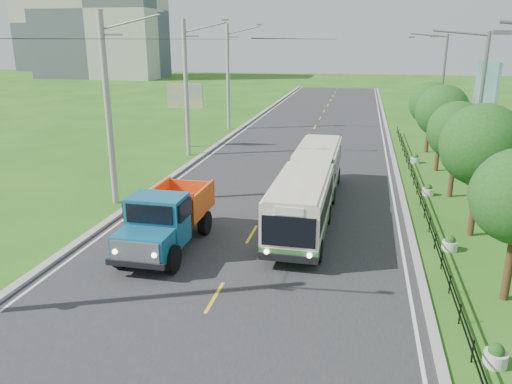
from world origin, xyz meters
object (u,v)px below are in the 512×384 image
(billboard_left, at_px, (185,100))
(pole_far, at_px, (228,77))
(planter_front, at_px, (496,356))
(tree_back, at_px, (431,106))
(pole_near, at_px, (109,110))
(streetlight_far, at_px, (440,87))
(planter_far, at_px, (415,159))
(planter_near, at_px, (450,244))
(bus, at_px, (310,183))
(pole_mid, at_px, (187,88))
(tree_fifth, at_px, (442,114))
(dump_truck, at_px, (166,216))
(streetlight_mid, at_px, (476,111))
(billboard_right, at_px, (485,92))
(planter_mid, at_px, (428,190))
(tree_fourth, at_px, (457,134))
(tree_third, at_px, (482,149))

(billboard_left, bearing_deg, pole_far, 82.17)
(planter_front, bearing_deg, tree_back, 87.44)
(pole_near, height_order, streetlight_far, pole_near)
(planter_front, xyz_separation_m, billboard_left, (-18.10, 26.00, 3.58))
(planter_far, bearing_deg, pole_near, -142.37)
(planter_near, height_order, bus, bus)
(pole_mid, xyz_separation_m, tree_fifth, (18.12, -0.86, -1.24))
(planter_near, xyz_separation_m, dump_truck, (-11.78, -2.27, 1.19))
(billboard_left, bearing_deg, tree_fifth, -11.28)
(pole_near, xyz_separation_m, pole_far, (0.00, 24.00, 0.00))
(tree_fifth, xyz_separation_m, planter_far, (-1.26, 1.86, -3.57))
(streetlight_mid, relative_size, billboard_right, 1.24)
(planter_front, distance_m, bus, 13.16)
(dump_truck, bearing_deg, planter_near, 11.24)
(planter_mid, distance_m, billboard_left, 20.99)
(tree_fourth, bearing_deg, planter_front, -94.45)
(pole_near, relative_size, tree_fifth, 1.72)
(tree_fifth, distance_m, streetlight_far, 7.97)
(planter_near, distance_m, billboard_right, 15.34)
(planter_far, bearing_deg, billboard_left, 173.69)
(pole_mid, relative_size, streetlight_far, 1.10)
(planter_far, height_order, bus, bus)
(tree_fourth, height_order, streetlight_far, streetlight_far)
(tree_fourth, relative_size, planter_far, 8.06)
(streetlight_mid, distance_m, billboard_right, 6.24)
(dump_truck, bearing_deg, tree_fourth, 38.95)
(pole_far, relative_size, tree_third, 1.67)
(planter_far, bearing_deg, tree_back, 73.12)
(planter_far, bearing_deg, tree_third, -84.82)
(tree_third, bearing_deg, billboard_right, 78.36)
(bus, bearing_deg, pole_far, 114.64)
(tree_fifth, bearing_deg, tree_fourth, -90.00)
(billboard_right, distance_m, dump_truck, 22.79)
(pole_far, relative_size, planter_far, 14.93)
(billboard_right, bearing_deg, tree_third, -101.64)
(pole_far, relative_size, billboard_left, 1.92)
(tree_fifth, xyz_separation_m, dump_truck, (-13.04, -16.41, -2.37))
(billboard_left, bearing_deg, streetlight_far, 11.23)
(pole_mid, bearing_deg, tree_back, 15.84)
(tree_fifth, bearing_deg, bus, -125.39)
(tree_fifth, xyz_separation_m, planter_front, (-1.26, -22.14, -3.57))
(tree_back, bearing_deg, streetlight_mid, -86.30)
(planter_near, xyz_separation_m, billboard_right, (3.70, 14.00, 5.06))
(planter_far, bearing_deg, pole_mid, -176.61)
(tree_third, relative_size, bus, 0.42)
(billboard_left, bearing_deg, dump_truck, -72.68)
(pole_near, bearing_deg, tree_back, 43.41)
(pole_near, height_order, billboard_right, pole_near)
(streetlight_mid, distance_m, bus, 10.07)
(billboard_left, bearing_deg, bus, -51.02)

